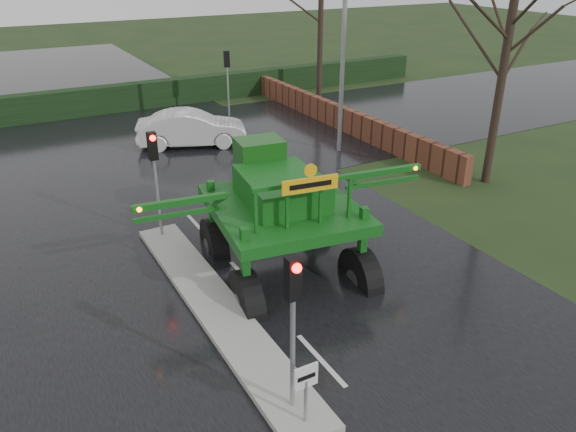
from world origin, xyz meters
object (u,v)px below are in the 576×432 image
traffic_signal_mid (154,162)px  traffic_signal_near (293,303)px  street_light_right (338,14)px  keep_left_sign (306,385)px  traffic_signal_far (227,69)px  white_sedan (193,146)px  crop_sprayer (242,225)px

traffic_signal_mid → traffic_signal_near: bearing=-90.0°
traffic_signal_mid → street_light_right: bearing=25.4°
traffic_signal_near → traffic_signal_mid: 8.50m
keep_left_sign → traffic_signal_far: 22.93m
traffic_signal_far → white_sedan: (-3.63, -4.05, -2.59)m
white_sedan → traffic_signal_mid: bearing=174.6°
keep_left_sign → white_sedan: (4.17, 17.46, -1.06)m
keep_left_sign → street_light_right: 17.23m
traffic_signal_near → crop_sprayer: (0.83, 4.06, -0.39)m
traffic_signal_near → street_light_right: (9.49, 13.01, 3.40)m
white_sedan → traffic_signal_near: bearing=-173.0°
traffic_signal_mid → street_light_right: 11.05m
traffic_signal_near → crop_sprayer: crop_sprayer is taller
keep_left_sign → traffic_signal_near: (0.00, 0.49, 1.53)m
traffic_signal_far → crop_sprayer: crop_sprayer is taller
keep_left_sign → crop_sprayer: bearing=79.7°
traffic_signal_mid → traffic_signal_far: same height
traffic_signal_mid → white_sedan: 9.78m
traffic_signal_near → crop_sprayer: size_ratio=0.43×
keep_left_sign → crop_sprayer: size_ratio=0.16×
keep_left_sign → crop_sprayer: crop_sprayer is taller
traffic_signal_near → street_light_right: 16.46m
traffic_signal_near → traffic_signal_far: 22.42m
traffic_signal_mid → white_sedan: (4.17, 8.46, -2.59)m
keep_left_sign → white_sedan: keep_left_sign is taller
crop_sprayer → traffic_signal_mid: bearing=108.2°
keep_left_sign → traffic_signal_far: traffic_signal_far is taller
traffic_signal_near → street_light_right: street_light_right is taller
traffic_signal_mid → crop_sprayer: (0.83, -4.44, -0.39)m
keep_left_sign → traffic_signal_far: (7.80, 21.51, 1.53)m
traffic_signal_near → keep_left_sign: bearing=-90.0°
traffic_signal_far → street_light_right: size_ratio=0.35×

